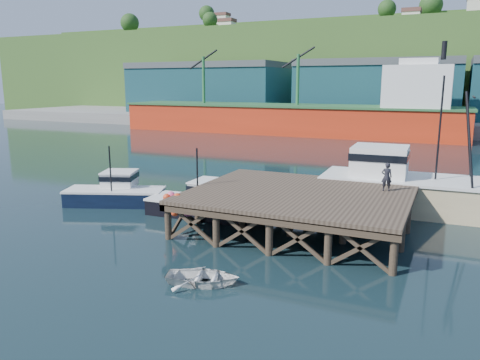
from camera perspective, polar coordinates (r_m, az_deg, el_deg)
The scene contains 12 objects.
ground at distance 29.03m, azimuth -3.28°, elevation -4.49°, with size 300.00×300.00×0.00m, color black.
wharf at distance 26.32m, azimuth 7.14°, elevation -1.90°, with size 12.00×10.00×2.62m.
far_quay at distance 95.79m, azimuth 16.74°, elevation 7.03°, with size 160.00×40.00×2.00m, color gray.
warehouse_left at distance 101.71m, azimuth -3.75°, elevation 10.85°, with size 32.00×16.00×9.00m, color #18454F.
warehouse_mid at distance 90.59m, azimuth 16.50°, elevation 10.29°, with size 28.00×16.00×9.00m, color #18454F.
cargo_ship at distance 75.90m, azimuth 8.07°, elevation 8.04°, with size 55.50×10.00×13.75m.
hillside at distance 125.34m, azimuth 18.99°, elevation 12.48°, with size 220.00×50.00×22.00m, color #2D511E.
boat_navy at distance 33.06m, azimuth -14.85°, elevation -1.38°, with size 6.97×4.79×4.10m.
boat_black at distance 29.34m, azimuth -4.27°, elevation -2.72°, with size 7.10×5.98×4.34m.
trawler at distance 31.81m, azimuth 21.11°, elevation -0.56°, with size 12.90×4.93×8.55m.
dinghy at distance 19.63m, azimuth -4.56°, elevation -11.71°, with size 2.16×3.03×0.63m, color white.
dockworker at distance 27.53m, azimuth 17.45°, elevation 0.36°, with size 0.59×0.39×1.61m, color black.
Camera 1 is at (13.05, -24.63, 8.13)m, focal length 35.00 mm.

